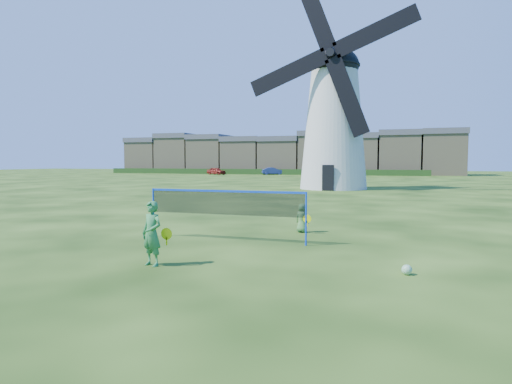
{
  "coord_description": "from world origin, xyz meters",
  "views": [
    {
      "loc": [
        4.34,
        -11.93,
        2.42
      ],
      "look_at": [
        0.2,
        0.5,
        1.5
      ],
      "focal_mm": 30.72,
      "sensor_mm": 36.0,
      "label": 1
    }
  ],
  "objects": [
    {
      "name": "play_ball",
      "position": [
        4.49,
        -2.2,
        0.11
      ],
      "size": [
        0.22,
        0.22,
        0.22
      ],
      "primitive_type": "sphere",
      "color": "green",
      "rests_on": "ground"
    },
    {
      "name": "terraced_houses",
      "position": [
        -18.45,
        72.0,
        3.92
      ],
      "size": [
        67.02,
        8.4,
        8.23
      ],
      "color": "tan",
      "rests_on": "ground"
    },
    {
      "name": "player_girl",
      "position": [
        -1.11,
        -3.19,
        0.75
      ],
      "size": [
        0.73,
        0.49,
        1.5
      ],
      "rotation": [
        0.0,
        0.0,
        -0.25
      ],
      "color": "#348446",
      "rests_on": "ground"
    },
    {
      "name": "badminton_net",
      "position": [
        -0.73,
        0.32,
        1.14
      ],
      "size": [
        5.05,
        0.05,
        1.55
      ],
      "color": "blue",
      "rests_on": "ground"
    },
    {
      "name": "player_boy",
      "position": [
        1.16,
        2.6,
        0.49
      ],
      "size": [
        0.63,
        0.45,
        0.98
      ],
      "rotation": [
        0.0,
        0.0,
        2.87
      ],
      "color": "#4B8942",
      "rests_on": "ground"
    },
    {
      "name": "windmill",
      "position": [
        -1.39,
        26.87,
        6.15
      ],
      "size": [
        13.9,
        5.84,
        18.23
      ],
      "color": "silver",
      "rests_on": "ground"
    },
    {
      "name": "ground",
      "position": [
        0.0,
        0.0,
        0.0
      ],
      "size": [
        220.0,
        220.0,
        0.0
      ],
      "primitive_type": "plane",
      "color": "black",
      "rests_on": "ground"
    },
    {
      "name": "car_left",
      "position": [
        -28.21,
        62.54,
        0.65
      ],
      "size": [
        4.12,
        2.75,
        1.3
      ],
      "primitive_type": "imported",
      "rotation": [
        0.0,
        0.0,
        1.22
      ],
      "color": "maroon",
      "rests_on": "ground"
    },
    {
      "name": "hedge",
      "position": [
        -22.0,
        66.0,
        0.5
      ],
      "size": [
        62.0,
        0.8,
        1.0
      ],
      "primitive_type": "cube",
      "color": "#193814",
      "rests_on": "ground"
    },
    {
      "name": "car_right",
      "position": [
        -18.23,
        65.63,
        0.66
      ],
      "size": [
        4.23,
        2.81,
        1.32
      ],
      "primitive_type": "imported",
      "rotation": [
        0.0,
        0.0,
        1.96
      ],
      "color": "navy",
      "rests_on": "ground"
    }
  ]
}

